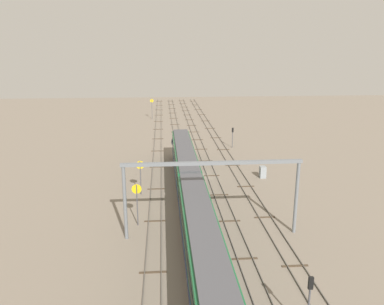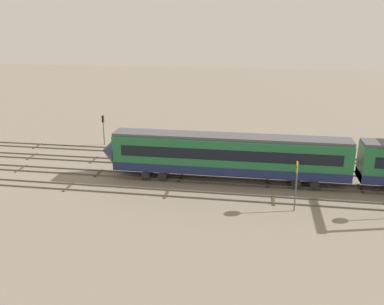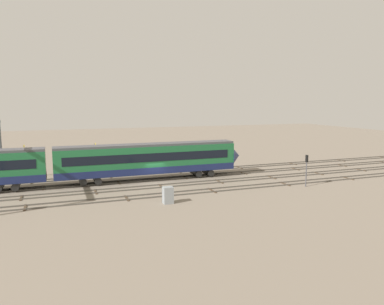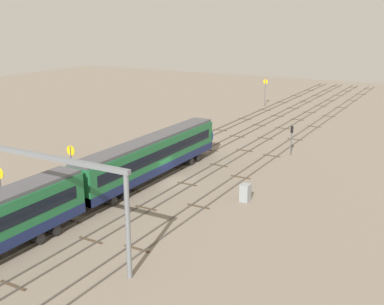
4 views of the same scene
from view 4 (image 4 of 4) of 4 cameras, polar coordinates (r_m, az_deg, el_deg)
ground_plane at (r=53.93m, az=-2.57°, el=-3.45°), size 199.05×199.05×0.00m
track_near_foreground at (r=51.02m, az=3.50°, el=-4.52°), size 183.05×2.40×0.16m
track_second_near at (r=52.88m, az=-0.62°, el=-3.75°), size 183.05×2.40×0.16m
track_with_train at (r=55.00m, az=-4.44°, el=-3.01°), size 183.05×2.40×0.16m
track_second_far at (r=57.36m, az=-7.95°, el=-2.32°), size 183.05×2.40×0.16m
overhead_gantry at (r=38.35m, az=-18.38°, el=-2.73°), size 0.40×18.20×8.06m
speed_sign_near_foreground at (r=46.77m, az=-21.93°, el=-3.50°), size 0.14×1.06×4.78m
speed_sign_mid_trackside at (r=52.77m, az=-14.24°, el=-0.76°), size 0.14×1.10×4.65m
speed_sign_far_trackside at (r=100.64m, az=8.74°, el=7.54°), size 0.14×0.95×5.55m
signal_light_trackside_approach at (r=64.66m, az=11.82°, el=1.94°), size 0.31×0.32×3.99m
relay_cabinet at (r=48.27m, az=6.39°, el=-4.79°), size 1.05×0.90×1.75m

